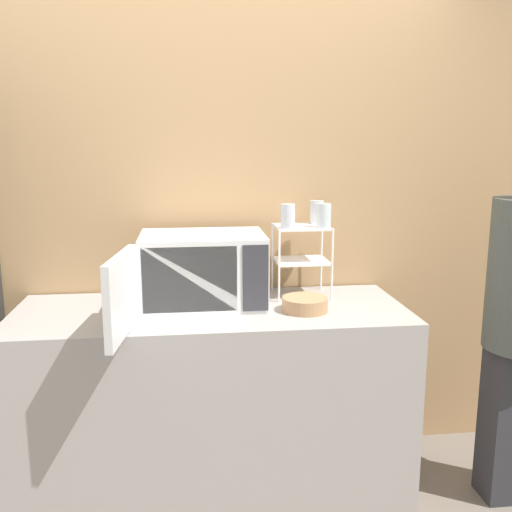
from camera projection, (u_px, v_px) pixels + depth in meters
wall_back at (207, 215)px, 2.93m from camera, size 8.00×0.06×2.60m
counter at (212, 401)px, 2.72m from camera, size 1.81×0.70×0.91m
microwave at (199, 271)px, 2.65m from camera, size 0.66×0.85×0.34m
dish_rack at (302, 246)px, 2.82m from camera, size 0.27×0.23×0.35m
glass_front_left at (288, 216)px, 2.71m from camera, size 0.07×0.07×0.12m
glass_back_right at (317, 212)px, 2.86m from camera, size 0.07×0.07×0.12m
glass_front_right at (324, 216)px, 2.73m from camera, size 0.07×0.07×0.12m
bowl at (305, 304)px, 2.59m from camera, size 0.21×0.21×0.06m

